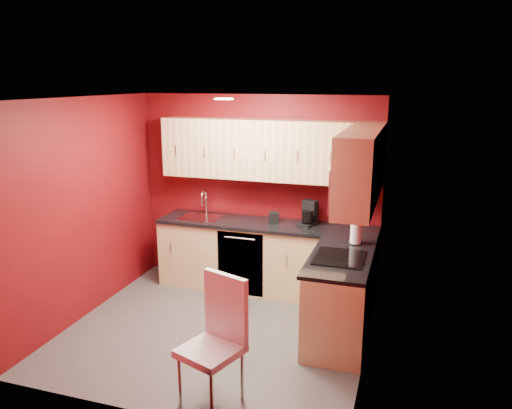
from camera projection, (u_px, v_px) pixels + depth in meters
The scene contains 21 objects.
floor at pixel (217, 330), 5.50m from camera, with size 3.20×3.20×0.00m, color #454341.
ceiling at pixel (213, 98), 4.89m from camera, with size 3.20×3.20×0.00m, color white.
wall_back at pixel (258, 191), 6.58m from camera, with size 3.20×3.20×0.00m, color #60090C.
wall_front at pixel (141, 272), 3.81m from camera, with size 3.20×3.20×0.00m, color #60090C.
wall_left at pixel (85, 209), 5.67m from camera, with size 3.00×3.00×0.00m, color #60090C.
wall_right at pixel (372, 235), 4.72m from camera, with size 3.00×3.00×0.00m, color #60090C.
base_cabinets_back at pixel (266, 258), 6.45m from camera, with size 2.80×0.60×0.87m, color #DABE7D.
base_cabinets_right at pixel (340, 299), 5.24m from camera, with size 0.60×1.30×0.87m, color #DABE7D.
countertop_back at pixel (266, 225), 6.32m from camera, with size 2.80×0.63×0.04m, color black.
countertop_right at pixel (341, 259), 5.12m from camera, with size 0.63×1.27×0.04m, color black.
upper_cabinets_back at pixel (269, 150), 6.22m from camera, with size 2.80×0.35×0.75m, color #E0B77F.
upper_cabinets_right at pixel (362, 160), 5.03m from camera, with size 0.35×1.55×0.75m.
microwave at pixel (354, 187), 4.87m from camera, with size 0.42×0.76×0.42m.
cooktop at pixel (340, 258), 5.09m from camera, with size 0.50×0.55×0.01m, color black.
sink at pixel (201, 215), 6.59m from camera, with size 0.52×0.42×0.35m.
dishwasher_front at pixel (240, 264), 6.25m from camera, with size 0.60×0.02×0.82m, color black.
downlight at pixel (224, 99), 5.17m from camera, with size 0.20×0.20×0.01m, color white.
coffee_maker at pixel (307, 213), 6.19m from camera, with size 0.19×0.25×0.31m, color black, non-canonical shape.
napkin_holder at pixel (274, 217), 6.34m from camera, with size 0.12×0.12×0.13m, color black, non-canonical shape.
paper_towel at pixel (356, 231), 5.50m from camera, with size 0.16×0.16×0.28m, color white, non-canonical shape.
dining_chair at pixel (210, 344), 4.13m from camera, with size 0.45×0.47×1.11m, color silver, non-canonical shape.
Camera 1 is at (1.92, -4.63, 2.69)m, focal length 35.00 mm.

